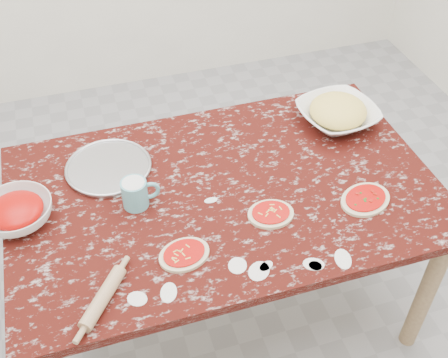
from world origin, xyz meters
TOP-DOWN VIEW (x-y plane):
  - ground at (0.00, 0.00)m, footprint 4.00×4.00m
  - worktable at (0.00, 0.00)m, footprint 1.60×1.00m
  - pizza_tray at (-0.40, 0.24)m, footprint 0.42×0.42m
  - sauce_bowl at (-0.74, 0.06)m, footprint 0.33×0.33m
  - cheese_bowl at (0.58, 0.25)m, footprint 0.37×0.37m
  - flour_mug at (-0.33, 0.02)m, footprint 0.14×0.09m
  - pizza_left at (-0.22, -0.27)m, footprint 0.20×0.17m
  - pizza_mid at (0.12, -0.18)m, footprint 0.17×0.15m
  - pizza_right at (0.48, -0.22)m, footprint 0.24×0.21m
  - rolling_pin at (-0.50, -0.37)m, footprint 0.17×0.21m

SIDE VIEW (x-z plane):
  - ground at x=0.00m, z-range 0.00..0.00m
  - worktable at x=0.00m, z-range 0.29..1.04m
  - pizza_tray at x=-0.40m, z-range 0.75..0.76m
  - pizza_right at x=0.48m, z-range 0.75..0.77m
  - pizza_left at x=-0.22m, z-range 0.75..0.77m
  - pizza_mid at x=0.12m, z-range 0.75..0.77m
  - rolling_pin at x=-0.50m, z-range 0.75..0.80m
  - sauce_bowl at x=-0.74m, z-range 0.75..0.83m
  - cheese_bowl at x=0.58m, z-range 0.75..0.83m
  - flour_mug at x=-0.33m, z-range 0.75..0.86m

